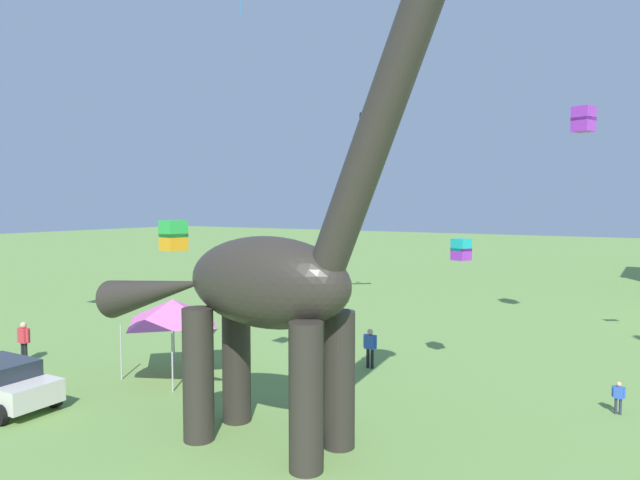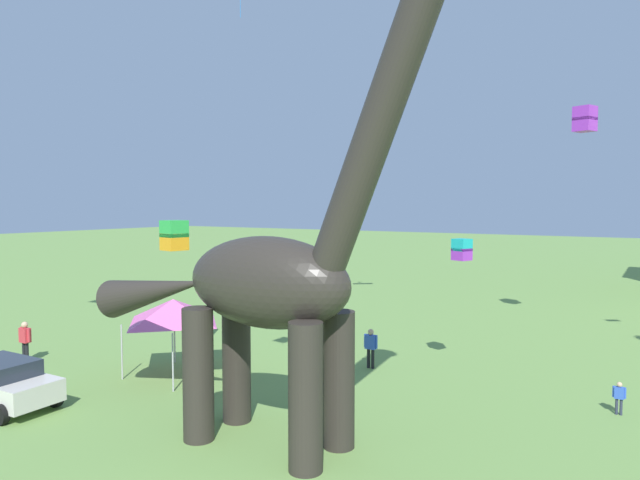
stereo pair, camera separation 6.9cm
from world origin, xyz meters
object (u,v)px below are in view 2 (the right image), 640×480
person_near_flyer (371,344)px  kite_far_right (374,117)px  kite_mid_left (174,235)px  festival_canopy_tent (173,311)px  parked_sedan_left (1,382)px  person_photographer (619,395)px  kite_trailing (462,250)px  kite_drifting (585,119)px  dinosaur_sculpture (265,282)px  person_vendor_side (25,338)px

person_near_flyer → kite_far_right: bearing=68.3°
person_near_flyer → kite_mid_left: bearing=155.6°
person_near_flyer → festival_canopy_tent: bearing=171.5°
parked_sedan_left → person_near_flyer: (8.39, 10.29, 0.17)m
person_photographer → kite_mid_left: (-16.58, -2.79, 4.70)m
parked_sedan_left → kite_trailing: size_ratio=5.23×
kite_far_right → kite_drifting: (12.07, -1.47, -1.25)m
person_near_flyer → kite_drifting: size_ratio=1.33×
dinosaur_sculpture → parked_sedan_left: bearing=-167.4°
dinosaur_sculpture → kite_mid_left: bearing=149.1°
kite_trailing → festival_canopy_tent: bearing=-149.6°
parked_sedan_left → person_vendor_side: size_ratio=2.46×
dinosaur_sculpture → person_photographer: (8.22, 7.53, -3.88)m
kite_trailing → kite_far_right: bearing=130.0°
person_near_flyer → kite_drifting: 15.40m
parked_sedan_left → kite_drifting: 27.03m
person_vendor_side → kite_far_right: size_ratio=1.01×
kite_drifting → kite_mid_left: size_ratio=0.96×
kite_trailing → dinosaur_sculpture: bearing=-107.5°
dinosaur_sculpture → kite_far_right: (-6.32, 19.46, 7.49)m
person_near_flyer → kite_mid_left: (-7.61, -3.28, 4.36)m
kite_far_right → kite_trailing: 15.76m
festival_canopy_tent → person_vendor_side: bearing=-164.0°
person_near_flyer → person_vendor_side: (-12.74, -6.85, 0.07)m
parked_sedan_left → person_near_flyer: 13.28m
dinosaur_sculpture → person_near_flyer: bearing=94.1°
kite_far_right → kite_mid_left: (-2.04, -14.71, -6.67)m
parked_sedan_left → festival_canopy_tent: 6.12m
parked_sedan_left → festival_canopy_tent: festival_canopy_tent is taller
dinosaur_sculpture → kite_mid_left: size_ratio=9.89×
kite_trailing → parked_sedan_left: bearing=-137.4°
parked_sedan_left → person_vendor_side: person_vendor_side is taller
person_photographer → kite_mid_left: size_ratio=0.83×
person_vendor_side → kite_drifting: size_ratio=1.43×
parked_sedan_left → person_photographer: parked_sedan_left is taller
parked_sedan_left → person_vendor_side: bearing=139.9°
person_photographer → person_near_flyer: person_near_flyer is taller
person_photographer → kite_trailing: (-5.49, 1.14, 4.30)m
person_photographer → parked_sedan_left: bearing=68.7°
kite_far_right → kite_mid_left: bearing=-97.9°
dinosaur_sculpture → person_vendor_side: bearing=173.7°
dinosaur_sculpture → kite_drifting: bearing=71.0°
dinosaur_sculpture → person_vendor_side: (-13.49, 1.17, -3.47)m
festival_canopy_tent → kite_far_right: kite_far_right is taller
kite_far_right → dinosaur_sculpture: bearing=-72.0°
person_near_flyer → dinosaur_sculpture: bearing=-132.3°
parked_sedan_left → kite_mid_left: (0.78, 7.01, 4.53)m
person_near_flyer → kite_trailing: size_ratio=1.97×
person_vendor_side → kite_far_right: 22.50m
person_vendor_side → kite_trailing: (16.23, 7.50, 3.89)m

